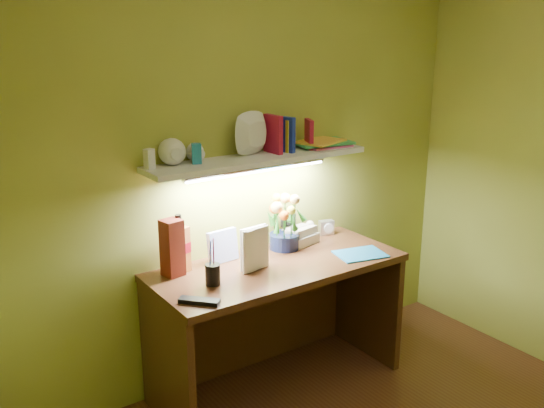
# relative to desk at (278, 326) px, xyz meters

# --- Properties ---
(desk) EXTENTS (1.40, 0.60, 0.75)m
(desk) POSITION_rel_desk_xyz_m (0.00, 0.00, 0.00)
(desk) COLOR #38200F
(desk) RESTS_ON ground
(flower_bouquet) EXTENTS (0.23, 0.23, 0.31)m
(flower_bouquet) POSITION_rel_desk_xyz_m (0.17, 0.17, 0.53)
(flower_bouquet) COLOR #0F183D
(flower_bouquet) RESTS_ON desk
(telephone) EXTENTS (0.22, 0.19, 0.12)m
(telephone) POSITION_rel_desk_xyz_m (0.29, 0.19, 0.43)
(telephone) COLOR beige
(telephone) RESTS_ON desk
(desk_clock) EXTENTS (0.10, 0.07, 0.09)m
(desk_clock) POSITION_rel_desk_xyz_m (0.53, 0.23, 0.42)
(desk_clock) COLOR silver
(desk_clock) RESTS_ON desk
(whisky_bottle) EXTENTS (0.11, 0.11, 0.31)m
(whisky_bottle) POSITION_rel_desk_xyz_m (-0.48, 0.20, 0.53)
(whisky_bottle) COLOR #B96121
(whisky_bottle) RESTS_ON desk
(whisky_box) EXTENTS (0.11, 0.11, 0.30)m
(whisky_box) POSITION_rel_desk_xyz_m (-0.54, 0.18, 0.52)
(whisky_box) COLOR #611B11
(whisky_box) RESTS_ON desk
(pen_cup) EXTENTS (0.10, 0.10, 0.18)m
(pen_cup) POSITION_rel_desk_xyz_m (-0.43, -0.04, 0.47)
(pen_cup) COLOR black
(pen_cup) RESTS_ON desk
(art_card) EXTENTS (0.18, 0.05, 0.18)m
(art_card) POSITION_rel_desk_xyz_m (-0.23, 0.20, 0.46)
(art_card) COLOR white
(art_card) RESTS_ON desk
(tv_remote) EXTENTS (0.17, 0.18, 0.02)m
(tv_remote) POSITION_rel_desk_xyz_m (-0.59, -0.19, 0.39)
(tv_remote) COLOR black
(tv_remote) RESTS_ON desk
(blue_folder) EXTENTS (0.31, 0.26, 0.01)m
(blue_folder) POSITION_rel_desk_xyz_m (0.46, -0.16, 0.38)
(blue_folder) COLOR #1E77AF
(blue_folder) RESTS_ON desk
(desk_book_a) EXTENTS (0.18, 0.04, 0.23)m
(desk_book_a) POSITION_rel_desk_xyz_m (-0.23, -0.02, 0.49)
(desk_book_a) COLOR white
(desk_book_a) RESTS_ON desk
(desk_book_b) EXTENTS (0.17, 0.03, 0.23)m
(desk_book_b) POSITION_rel_desk_xyz_m (-0.23, 0.01, 0.49)
(desk_book_b) COLOR white
(desk_book_b) RESTS_ON desk
(wall_shelf) EXTENTS (1.30, 0.34, 0.24)m
(wall_shelf) POSITION_rel_desk_xyz_m (0.01, 0.18, 0.96)
(wall_shelf) COLOR white
(wall_shelf) RESTS_ON ground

